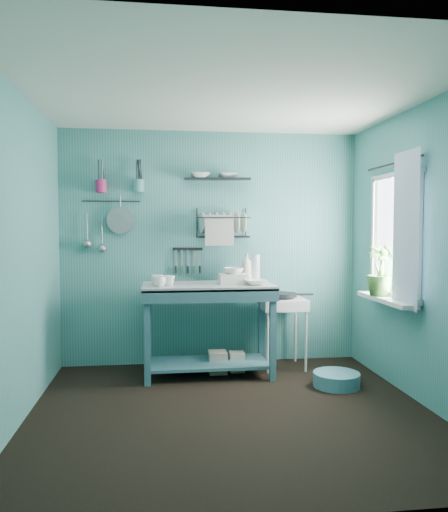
{
  "coord_description": "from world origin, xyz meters",
  "views": [
    {
      "loc": [
        -0.56,
        -3.87,
        1.47
      ],
      "look_at": [
        0.05,
        0.85,
        1.2
      ],
      "focal_mm": 35.0,
      "sensor_mm": 36.0,
      "label": 1
    }
  ],
  "objects": [
    {
      "name": "curtain_rod",
      "position": [
        1.54,
        0.45,
        2.05
      ],
      "size": [
        0.02,
        1.05,
        0.02
      ],
      "primitive_type": "cylinder",
      "rotation": [
        1.57,
        0.0,
        0.0
      ],
      "color": "black",
      "rests_on": "wall_right"
    },
    {
      "name": "utensil_cup_teal",
      "position": [
        -0.77,
        1.42,
        1.91
      ],
      "size": [
        0.11,
        0.11,
        0.13
      ],
      "primitive_type": "cylinder",
      "color": "teal",
      "rests_on": "wall_back"
    },
    {
      "name": "ceiling",
      "position": [
        0.0,
        0.0,
        2.5
      ],
      "size": [
        3.2,
        3.2,
        0.0
      ],
      "primitive_type": "plane",
      "rotation": [
        3.14,
        0.0,
        0.0
      ],
      "color": "silver",
      "rests_on": "ground"
    },
    {
      "name": "upper_shelf",
      "position": [
        0.05,
        1.4,
        1.99
      ],
      "size": [
        0.72,
        0.28,
        0.02
      ],
      "primitive_type": "cube",
      "rotation": [
        0.0,
        0.0,
        -0.14
      ],
      "color": "black",
      "rests_on": "wall_back"
    },
    {
      "name": "mug_right",
      "position": [
        -0.59,
        1.02,
        0.96
      ],
      "size": [
        0.17,
        0.17,
        0.1
      ],
      "primitive_type": "imported",
      "rotation": [
        0.0,
        0.0,
        1.05
      ],
      "color": "white",
      "rests_on": "work_counter"
    },
    {
      "name": "colander",
      "position": [
        -0.97,
        1.45,
        1.55
      ],
      "size": [
        0.28,
        0.03,
        0.28
      ],
      "primitive_type": "cylinder",
      "rotation": [
        1.54,
        0.0,
        0.0
      ],
      "color": "gray",
      "rests_on": "wall_back"
    },
    {
      "name": "shelf_bowl_left",
      "position": [
        -0.13,
        1.4,
        2.03
      ],
      "size": [
        0.24,
        0.24,
        0.05
      ],
      "primitive_type": "imported",
      "rotation": [
        0.0,
        0.0,
        -0.14
      ],
      "color": "white",
      "rests_on": "upper_shelf"
    },
    {
      "name": "counter_bowl",
      "position": [
        0.36,
        0.87,
        0.94
      ],
      "size": [
        0.22,
        0.22,
        0.05
      ],
      "primitive_type": "imported",
      "color": "white",
      "rests_on": "work_counter"
    },
    {
      "name": "mug_mid",
      "position": [
        -0.47,
        0.96,
        0.96
      ],
      "size": [
        0.14,
        0.14,
        0.09
      ],
      "primitive_type": "imported",
      "rotation": [
        0.0,
        0.0,
        0.52
      ],
      "color": "white",
      "rests_on": "work_counter"
    },
    {
      "name": "hook_rail",
      "position": [
        -1.06,
        1.47,
        1.75
      ],
      "size": [
        0.6,
        0.01,
        0.01
      ],
      "primitive_type": "cylinder",
      "rotation": [
        0.0,
        1.57,
        0.0
      ],
      "color": "black",
      "rests_on": "wall_back"
    },
    {
      "name": "wall_front",
      "position": [
        0.0,
        -1.5,
        1.25
      ],
      "size": [
        3.2,
        0.0,
        3.2
      ],
      "primitive_type": "plane",
      "rotation": [
        -1.57,
        0.0,
        0.0
      ],
      "color": "teal",
      "rests_on": "ground"
    },
    {
      "name": "hotplate_stand",
      "position": [
        0.71,
        1.19,
        0.37
      ],
      "size": [
        0.48,
        0.48,
        0.73
      ],
      "primitive_type": "cube",
      "rotation": [
        0.0,
        0.0,
        0.05
      ],
      "color": "silver",
      "rests_on": "floor"
    },
    {
      "name": "ladle_outer",
      "position": [
        -1.31,
        1.46,
        1.47
      ],
      "size": [
        0.01,
        0.01,
        0.3
      ],
      "primitive_type": "cylinder",
      "color": "gray",
      "rests_on": "wall_back"
    },
    {
      "name": "storage_tin_small",
      "position": [
        0.21,
        1.1,
        0.1
      ],
      "size": [
        0.15,
        0.15,
        0.2
      ],
      "primitive_type": "cube",
      "color": "gray",
      "rests_on": "floor"
    },
    {
      "name": "soap_bottle",
      "position": [
        0.33,
        1.22,
        1.06
      ],
      "size": [
        0.11,
        0.12,
        0.3
      ],
      "primitive_type": "imported",
      "color": "silver",
      "rests_on": "work_counter"
    },
    {
      "name": "wall_right",
      "position": [
        1.6,
        0.0,
        1.25
      ],
      "size": [
        0.0,
        3.0,
        3.0
      ],
      "primitive_type": "plane",
      "rotation": [
        1.57,
        0.0,
        -1.57
      ],
      "color": "teal",
      "rests_on": "ground"
    },
    {
      "name": "utensil_cup_magenta",
      "position": [
        -1.16,
        1.42,
        1.9
      ],
      "size": [
        0.11,
        0.11,
        0.13
      ],
      "primitive_type": "cylinder",
      "color": "#B82161",
      "rests_on": "wall_back"
    },
    {
      "name": "storage_tin_large",
      "position": [
        0.01,
        1.07,
        0.11
      ],
      "size": [
        0.18,
        0.18,
        0.22
      ],
      "primitive_type": "cube",
      "color": "gray",
      "rests_on": "floor"
    },
    {
      "name": "wash_tub",
      "position": [
        0.16,
        1.0,
        0.96
      ],
      "size": [
        0.28,
        0.22,
        0.1
      ],
      "primitive_type": "cube",
      "color": "silver",
      "rests_on": "work_counter"
    },
    {
      "name": "work_counter",
      "position": [
        -0.09,
        1.02,
        0.46
      ],
      "size": [
        1.3,
        0.66,
        0.91
      ],
      "primitive_type": "cube",
      "rotation": [
        0.0,
        0.0,
        -0.01
      ],
      "color": "#34616D",
      "rests_on": "floor"
    },
    {
      "name": "curtain",
      "position": [
        1.52,
        0.15,
        1.45
      ],
      "size": [
        0.0,
        1.35,
        1.35
      ],
      "primitive_type": "plane",
      "rotation": [
        1.57,
        0.0,
        1.57
      ],
      "color": "white",
      "rests_on": "wall_right"
    },
    {
      "name": "floor_basin",
      "position": [
        1.06,
        0.5,
        0.07
      ],
      "size": [
        0.43,
        0.43,
        0.13
      ],
      "primitive_type": "cylinder",
      "color": "teal",
      "rests_on": "floor"
    },
    {
      "name": "ladle_inner",
      "position": [
        -1.16,
        1.46,
        1.42
      ],
      "size": [
        0.01,
        0.01,
        0.3
      ],
      "primitive_type": "cylinder",
      "color": "gray",
      "rests_on": "wall_back"
    },
    {
      "name": "potted_plant",
      "position": [
        1.5,
        0.57,
        1.07
      ],
      "size": [
        0.31,
        0.31,
        0.47
      ],
      "primitive_type": "imported",
      "rotation": [
        0.0,
        0.0,
        -0.18
      ],
      "color": "#396D2B",
      "rests_on": "windowsill"
    },
    {
      "name": "tub_bowl",
      "position": [
        0.16,
        1.0,
        1.04
      ],
      "size": [
        0.2,
        0.19,
        0.06
      ],
      "primitive_type": "imported",
      "color": "white",
      "rests_on": "wash_tub"
    },
    {
      "name": "water_bottle",
      "position": [
        0.43,
        1.24,
        1.05
      ],
      "size": [
        0.09,
        0.09,
        0.28
      ],
      "primitive_type": "cylinder",
      "color": "silver",
      "rests_on": "work_counter"
    },
    {
      "name": "windowsill",
      "position": [
        1.5,
        0.45,
        0.81
      ],
      "size": [
        0.16,
        0.95,
        0.04
      ],
      "primitive_type": "cube",
      "color": "silver",
      "rests_on": "wall_right"
    },
    {
      "name": "knife_strip",
      "position": [
        -0.26,
        1.47,
        1.24
      ],
      "size": [
        0.32,
        0.06,
        0.03
      ],
      "primitive_type": "cube",
      "rotation": [
        0.0,
        0.0,
        -0.13
      ],
      "color": "black",
      "rests_on": "wall_back"
    },
    {
      "name": "wall_back",
      "position": [
        0.0,
        1.5,
        1.25
      ],
      "size": [
        3.2,
        0.0,
        3.2
      ],
      "primitive_type": "plane",
      "rotation": [
        1.57,
        0.0,
        0.0
      ],
      "color": "teal",
      "rests_on": "ground"
    },
    {
      "name": "dish_rack",
      "position": [
        0.1,
        1.37,
        1.53
      ],
      "size": [
        0.58,
        0.32,
        0.32
      ],
      "primitive_type": "cube",
      "rotation": [
        0.0,
        0.0,
        -0.16
      ],
      "color": "black",
      "rests_on": "wall_back"
    },
    {
      "name": "wall_left",
      "position": [
        -1.6,
        0.0,
        1.25
      ],
      "size": [
        0.0,
        3.0,
        3.0
      ],
      "primitive_type": "plane",
      "rotation": [
        1.57,
        0.0,
        1.57
      ],
      "color": "teal",
      "rests_on": "ground"
    },
    {
      "name": "frying_pan",
      "position": [
        0.71,
        1.19,
        0.77
      ],
      "size": [
        0.3,
        0.3,
        0.03
      ],
      "primitive_type": "cylinder",
      "color": "black",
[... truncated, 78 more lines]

